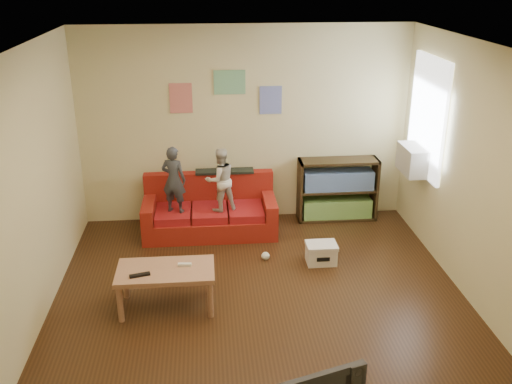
{
  "coord_description": "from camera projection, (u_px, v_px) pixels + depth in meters",
  "views": [
    {
      "loc": [
        -0.53,
        -5.05,
        3.41
      ],
      "look_at": [
        0.0,
        0.8,
        1.05
      ],
      "focal_mm": 40.0,
      "sensor_mm": 36.0,
      "label": 1
    }
  ],
  "objects": [
    {
      "name": "room_shell",
      "position": [
        263.0,
        194.0,
        5.48
      ],
      "size": [
        4.52,
        5.02,
        2.72
      ],
      "color": "#3B220F",
      "rests_on": "ground"
    },
    {
      "name": "sofa",
      "position": [
        210.0,
        213.0,
        7.75
      ],
      "size": [
        1.77,
        0.81,
        0.78
      ],
      "color": "maroon",
      "rests_on": "ground"
    },
    {
      "name": "child_a",
      "position": [
        174.0,
        180.0,
        7.35
      ],
      "size": [
        0.38,
        0.31,
        0.89
      ],
      "primitive_type": "imported",
      "rotation": [
        0.0,
        0.0,
        2.78
      ],
      "color": "#33363D",
      "rests_on": "sofa"
    },
    {
      "name": "child_b",
      "position": [
        220.0,
        180.0,
        7.41
      ],
      "size": [
        0.5,
        0.45,
        0.85
      ],
      "primitive_type": "imported",
      "rotation": [
        0.0,
        0.0,
        3.52
      ],
      "color": "beige",
      "rests_on": "sofa"
    },
    {
      "name": "coffee_table",
      "position": [
        166.0,
        274.0,
        5.95
      ],
      "size": [
        1.01,
        0.56,
        0.46
      ],
      "color": "#B27B5A",
      "rests_on": "ground"
    },
    {
      "name": "remote",
      "position": [
        140.0,
        275.0,
        5.79
      ],
      "size": [
        0.22,
        0.1,
        0.02
      ],
      "primitive_type": "cube",
      "rotation": [
        0.0,
        0.0,
        0.25
      ],
      "color": "black",
      "rests_on": "coffee_table"
    },
    {
      "name": "game_controller",
      "position": [
        185.0,
        265.0,
        5.98
      ],
      "size": [
        0.14,
        0.05,
        0.03
      ],
      "primitive_type": "cube",
      "rotation": [
        0.0,
        0.0,
        -0.07
      ],
      "color": "silver",
      "rests_on": "coffee_table"
    },
    {
      "name": "bookshelf",
      "position": [
        337.0,
        193.0,
        8.07
      ],
      "size": [
        1.11,
        0.33,
        0.89
      ],
      "color": "#322513",
      "rests_on": "ground"
    },
    {
      "name": "window",
      "position": [
        428.0,
        117.0,
        7.08
      ],
      "size": [
        0.04,
        1.08,
        1.48
      ],
      "primitive_type": "cube",
      "color": "white",
      "rests_on": "room_shell"
    },
    {
      "name": "ac_unit",
      "position": [
        413.0,
        160.0,
        7.28
      ],
      "size": [
        0.28,
        0.55,
        0.35
      ],
      "primitive_type": "cube",
      "color": "#B7B2A3",
      "rests_on": "window"
    },
    {
      "name": "artwork_left",
      "position": [
        181.0,
        98.0,
        7.56
      ],
      "size": [
        0.3,
        0.01,
        0.4
      ],
      "primitive_type": "cube",
      "color": "#D87266",
      "rests_on": "room_shell"
    },
    {
      "name": "artwork_center",
      "position": [
        230.0,
        82.0,
        7.54
      ],
      "size": [
        0.42,
        0.01,
        0.32
      ],
      "primitive_type": "cube",
      "color": "#72B27F",
      "rests_on": "room_shell"
    },
    {
      "name": "artwork_right",
      "position": [
        271.0,
        100.0,
        7.67
      ],
      "size": [
        0.3,
        0.01,
        0.38
      ],
      "primitive_type": "cube",
      "color": "#727FCC",
      "rests_on": "room_shell"
    },
    {
      "name": "file_box",
      "position": [
        321.0,
        253.0,
        6.94
      ],
      "size": [
        0.37,
        0.28,
        0.26
      ],
      "color": "white",
      "rests_on": "ground"
    },
    {
      "name": "tissue",
      "position": [
        265.0,
        256.0,
        7.04
      ],
      "size": [
        0.13,
        0.13,
        0.1
      ],
      "primitive_type": "sphere",
      "rotation": [
        0.0,
        0.0,
        0.3
      ],
      "color": "silver",
      "rests_on": "ground"
    }
  ]
}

